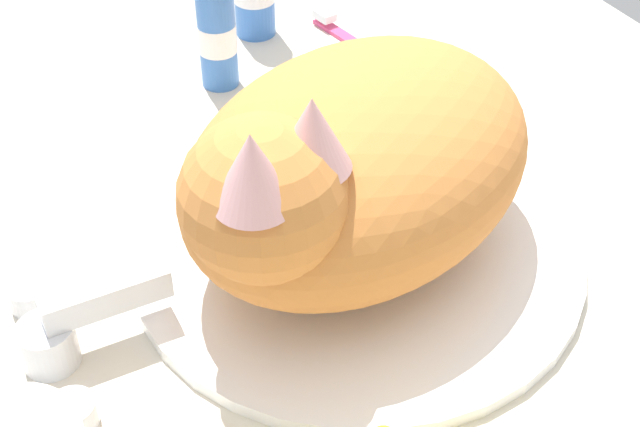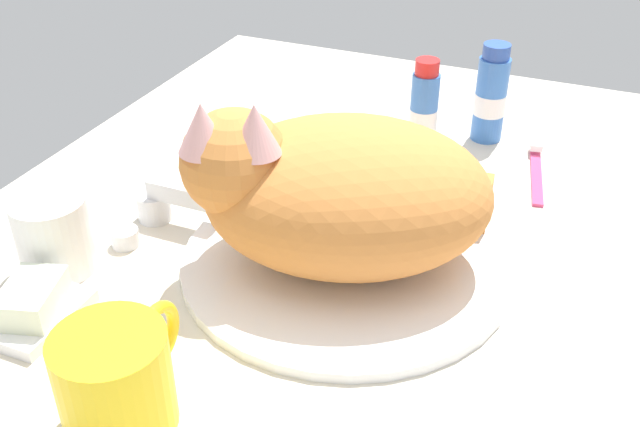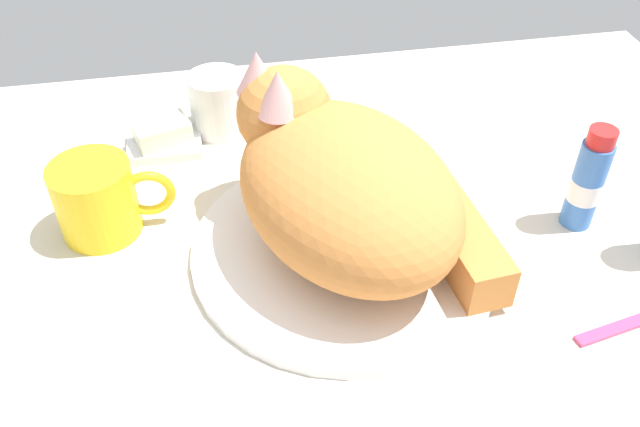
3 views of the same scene
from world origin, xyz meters
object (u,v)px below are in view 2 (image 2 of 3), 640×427
object	(u,v)px
toothpaste_bottle	(426,112)
faucet	(164,204)
toothbrush	(537,169)
cat	(334,190)
soap_bar	(32,298)
rinse_cup	(54,235)
mouthwash_bottle	(491,96)
coffee_mug	(117,380)

from	to	relation	value
toothpaste_bottle	faucet	bearing A→B (deg)	140.94
toothbrush	cat	bearing A→B (deg)	149.77
cat	soap_bar	size ratio (longest dim) A/B	4.89
cat	soap_bar	bearing A→B (deg)	130.64
rinse_cup	toothpaste_bottle	world-z (taller)	toothpaste_bottle
rinse_cup	mouthwash_bottle	bearing A→B (deg)	-36.13
faucet	toothbrush	size ratio (longest dim) A/B	0.97
faucet	toothpaste_bottle	distance (cm)	32.97
toothbrush	rinse_cup	bearing A→B (deg)	133.18
soap_bar	faucet	bearing A→B (deg)	-4.89
rinse_cup	mouthwash_bottle	distance (cm)	53.82
cat	toothbrush	size ratio (longest dim) A/B	2.26
coffee_mug	faucet	bearing A→B (deg)	26.33
faucet	soap_bar	size ratio (longest dim) A/B	2.11
coffee_mug	toothbrush	bearing A→B (deg)	-23.87
faucet	toothbrush	world-z (taller)	faucet
faucet	coffee_mug	distance (cm)	27.42
cat	mouthwash_bottle	distance (cm)	33.71
faucet	coffee_mug	bearing A→B (deg)	-153.67
faucet	soap_bar	distance (cm)	18.15
faucet	cat	bearing A→B (deg)	-90.81
soap_bar	mouthwash_bottle	xyz separation A→B (cm)	(50.53, -28.47, 3.22)
cat	coffee_mug	size ratio (longest dim) A/B	2.53
toothpaste_bottle	mouthwash_bottle	bearing A→B (deg)	-41.90
soap_bar	mouthwash_bottle	world-z (taller)	mouthwash_bottle
coffee_mug	toothbrush	world-z (taller)	coffee_mug
coffee_mug	toothpaste_bottle	size ratio (longest dim) A/B	1.03
faucet	cat	size ratio (longest dim) A/B	0.43
toothpaste_bottle	cat	bearing A→B (deg)	176.75
faucet	rinse_cup	xyz separation A→B (cm)	(-11.00, 4.79, 1.66)
toothpaste_bottle	coffee_mug	bearing A→B (deg)	170.31
coffee_mug	mouthwash_bottle	size ratio (longest dim) A/B	0.99
cat	mouthwash_bottle	size ratio (longest dim) A/B	2.51
cat	coffee_mug	world-z (taller)	cat
faucet	coffee_mug	world-z (taller)	coffee_mug
toothbrush	toothpaste_bottle	bearing A→B (deg)	91.23
coffee_mug	rinse_cup	distance (cm)	21.66
faucet	toothbrush	bearing A→B (deg)	-53.15
toothpaste_bottle	toothbrush	bearing A→B (deg)	-88.77
soap_bar	toothpaste_bottle	size ratio (longest dim) A/B	0.53
soap_bar	rinse_cup	bearing A→B (deg)	24.62
mouthwash_bottle	toothbrush	bearing A→B (deg)	-131.89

